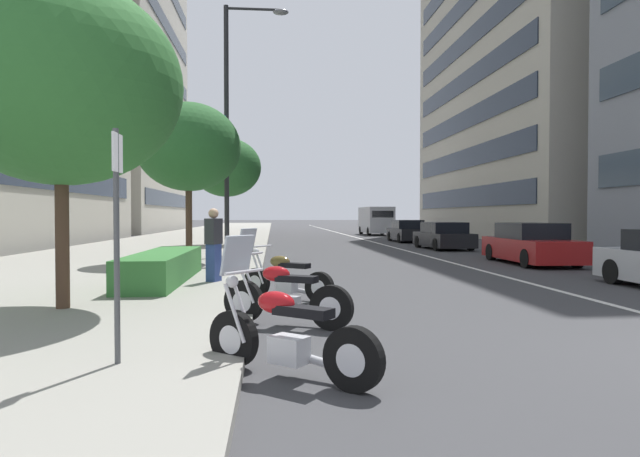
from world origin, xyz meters
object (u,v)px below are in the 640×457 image
object	(u,v)px
car_lead_in_lane	(443,236)
street_tree_near_plaza_corner	(226,167)
car_approaching_light	(407,232)
motorcycle_far_end_row	(286,280)
pedestrian_on_plaza	(214,244)
parking_sign_by_curb	(117,222)
motorcycle_under_tarp	(284,297)
motorcycle_second_in_row	(286,336)
delivery_van_ahead	(376,220)
street_tree_by_lamp_post	(60,84)
street_tree_far_plaza	(188,147)
car_mid_block_traffic	(531,245)
street_lamp_with_banners	(235,110)

from	to	relation	value
car_lead_in_lane	street_tree_near_plaza_corner	distance (m)	11.88
car_lead_in_lane	car_approaching_light	world-z (taller)	car_approaching_light
motorcycle_far_end_row	pedestrian_on_plaza	world-z (taller)	pedestrian_on_plaza
motorcycle_far_end_row	parking_sign_by_curb	size ratio (longest dim) A/B	0.74
motorcycle_under_tarp	motorcycle_far_end_row	distance (m)	2.56
motorcycle_far_end_row	car_approaching_light	world-z (taller)	car_approaching_light
motorcycle_second_in_row	delivery_van_ahead	xyz separation A→B (m)	(40.86, -8.82, 0.86)
motorcycle_far_end_row	motorcycle_second_in_row	bearing A→B (deg)	124.55
delivery_van_ahead	car_approaching_light	bearing A→B (deg)	176.94
street_tree_near_plaza_corner	pedestrian_on_plaza	distance (m)	16.65
motorcycle_second_in_row	street_tree_by_lamp_post	distance (m)	6.22
parking_sign_by_curb	pedestrian_on_plaza	xyz separation A→B (m)	(7.06, -0.23, -0.61)
car_lead_in_lane	street_tree_by_lamp_post	xyz separation A→B (m)	(-17.24, 12.06, 3.23)
car_approaching_light	street_tree_far_plaza	distance (m)	19.52
delivery_van_ahead	pedestrian_on_plaza	world-z (taller)	delivery_van_ahead
parking_sign_by_curb	pedestrian_on_plaza	size ratio (longest dim) A/B	1.43
car_mid_block_traffic	parking_sign_by_curb	distance (m)	16.39
motorcycle_second_in_row	pedestrian_on_plaza	bearing A→B (deg)	-39.42
motorcycle_far_end_row	street_tree_far_plaza	distance (m)	9.11
motorcycle_under_tarp	street_tree_by_lamp_post	distance (m)	5.12
street_tree_near_plaza_corner	pedestrian_on_plaza	world-z (taller)	street_tree_near_plaza_corner
car_lead_in_lane	car_approaching_light	xyz separation A→B (m)	(7.51, -0.03, 0.00)
motorcycle_far_end_row	street_tree_far_plaza	world-z (taller)	street_tree_far_plaza
motorcycle_under_tarp	motorcycle_far_end_row	bearing A→B (deg)	-63.74
car_mid_block_traffic	street_tree_far_plaza	bearing A→B (deg)	89.92
street_lamp_with_banners	pedestrian_on_plaza	size ratio (longest dim) A/B	5.53
parking_sign_by_curb	motorcycle_under_tarp	bearing A→B (deg)	-35.43
car_mid_block_traffic	street_lamp_with_banners	size ratio (longest dim) A/B	0.50
street_tree_far_plaza	car_approaching_light	bearing A→B (deg)	-36.47
motorcycle_far_end_row	car_lead_in_lane	distance (m)	17.80
motorcycle_second_in_row	motorcycle_under_tarp	bearing A→B (deg)	-51.98
motorcycle_far_end_row	delivery_van_ahead	size ratio (longest dim) A/B	0.34
motorcycle_second_in_row	motorcycle_under_tarp	distance (m)	2.65
car_approaching_light	pedestrian_on_plaza	world-z (taller)	pedestrian_on_plaza
car_approaching_light	car_lead_in_lane	bearing A→B (deg)	179.68
street_tree_far_plaza	delivery_van_ahead	bearing A→B (deg)	-22.92
street_tree_by_lamp_post	motorcycle_under_tarp	bearing A→B (deg)	-106.10
parking_sign_by_curb	street_tree_far_plaza	xyz separation A→B (m)	(12.84, 1.22, 2.37)
car_approaching_light	pedestrian_on_plaza	size ratio (longest dim) A/B	2.52
car_lead_in_lane	pedestrian_on_plaza	xyz separation A→B (m)	(-13.73, 9.95, 0.37)
motorcycle_under_tarp	car_approaching_light	world-z (taller)	motorcycle_under_tarp
motorcycle_second_in_row	delivery_van_ahead	distance (m)	41.81
motorcycle_second_in_row	delivery_van_ahead	world-z (taller)	delivery_van_ahead
street_lamp_with_banners	street_tree_far_plaza	distance (m)	3.11
motorcycle_far_end_row	street_tree_far_plaza	bearing A→B (deg)	-32.37
delivery_van_ahead	motorcycle_under_tarp	bearing A→B (deg)	165.61
street_tree_by_lamp_post	street_tree_near_plaza_corner	distance (m)	19.84
car_approaching_light	street_tree_by_lamp_post	bearing A→B (deg)	153.91
motorcycle_under_tarp	street_tree_far_plaza	distance (m)	11.34
delivery_van_ahead	street_tree_by_lamp_post	xyz separation A→B (m)	(-37.15, 12.44, 2.57)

